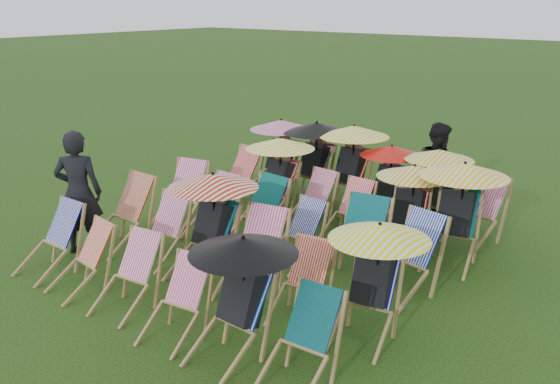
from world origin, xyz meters
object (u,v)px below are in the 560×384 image
Objects in this scene: deckchair_5 at (299,343)px; deckchair_29 at (476,211)px; deckchair_0 at (49,240)px; person_left at (79,193)px; person_rear at (437,171)px.

deckchair_5 is 0.89× the size of deckchair_29.
deckchair_5 is at bearing 0.97° from deckchair_0.
deckchair_5 is at bearing -77.09° from deckchair_29.
person_left is at bearing 112.02° from deckchair_0.
deckchair_0 is 4.04m from deckchair_5.
deckchair_0 is 0.57× the size of person_rear.
person_rear is at bearing 98.44° from deckchair_5.
deckchair_0 is 0.51× the size of person_left.
deckchair_5 is (4.04, 0.01, -0.02)m from deckchair_0.
deckchair_0 reaches higher than deckchair_5.
deckchair_29 is 5.71m from person_left.
deckchair_29 is at bearing 179.88° from person_rear.
person_rear reaches higher than deckchair_5.
person_rear is (3.04, 5.10, 0.34)m from deckchair_0.
person_rear is at bearing 158.73° from deckchair_29.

